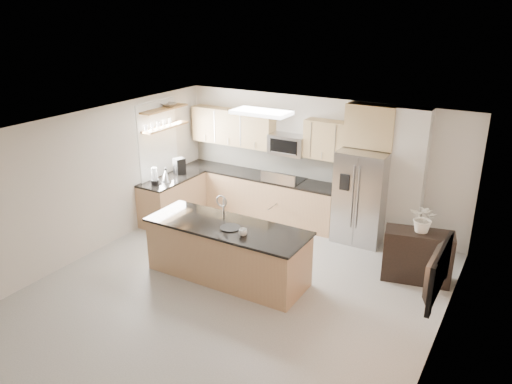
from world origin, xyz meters
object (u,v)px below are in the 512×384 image
Objects in this scene: cup at (243,232)px; blender at (155,177)px; island at (227,251)px; range at (284,200)px; television at (430,270)px; coffee_maker at (179,166)px; credenza at (417,256)px; flower_vase at (425,211)px; refrigerator at (362,196)px; platter at (230,228)px; microwave at (288,145)px; kettle at (166,175)px; bowl at (169,104)px.

cup is 0.37× the size of blender.
island is 20.34× the size of cup.
range is 4.78m from television.
coffee_maker is at bearing 143.41° from island.
flower_vase is (0.03, 0.01, 0.79)m from credenza.
coffee_maker reaches higher than credenza.
cup is (-0.99, -2.66, 0.10)m from refrigerator.
microwave is at bearing 97.47° from platter.
refrigerator is 6.33× the size of kettle.
island is 2.51× the size of credenza.
credenza is at bearing -2.52° from bowl.
cup is (-2.30, -1.67, 0.56)m from credenza.
cup is at bearing 81.62° from television.
cup is at bearing -34.94° from coffee_maker.
kettle is 0.53m from coffee_maker.
flower_vase reaches higher than island.
refrigerator reaches higher than coffee_maker.
kettle is 5.84m from television.
coffee_maker is 0.31× the size of television.
kettle is at bearing -145.02° from microwave.
flower_vase is (2.76, 1.49, 0.75)m from island.
cup is (0.43, -0.19, 0.52)m from island.
refrigerator is at bearing 62.76° from platter.
flower_vase is (2.65, 1.56, 0.28)m from platter.
microwave reaches higher than island.
island is 3.44m from television.
flower_vase is (5.08, 0.55, 0.15)m from blender.
island is 3.10m from credenza.
refrigerator is 2.87m from island.
television is at bearing -9.71° from platter.
microwave is at bearing 22.40° from bowl.
credenza is 8.09× the size of cup.
microwave is at bearing 146.02° from credenza.
flower_vase is at bearing -2.35° from bowl.
television reaches higher than blender.
range is 3.17× the size of blender.
blender is at bearing -157.77° from refrigerator.
island is 2.52× the size of television.
television is (5.58, -1.55, 0.27)m from blender.
refrigerator is at bearing 18.69° from kettle.
kettle is (-2.69, 1.41, 0.05)m from cup.
range is at bearing -90.00° from microwave.
microwave is 3.41m from credenza.
island reaches higher than credenza.
island is at bearing -22.05° from blender.
television is (2.84, -0.42, 0.36)m from cup.
range reaches higher than cup.
refrigerator is at bearing 144.11° from flower_vase.
credenza is at bearing 28.51° from island.
refrigerator is at bearing 10.96° from bowl.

